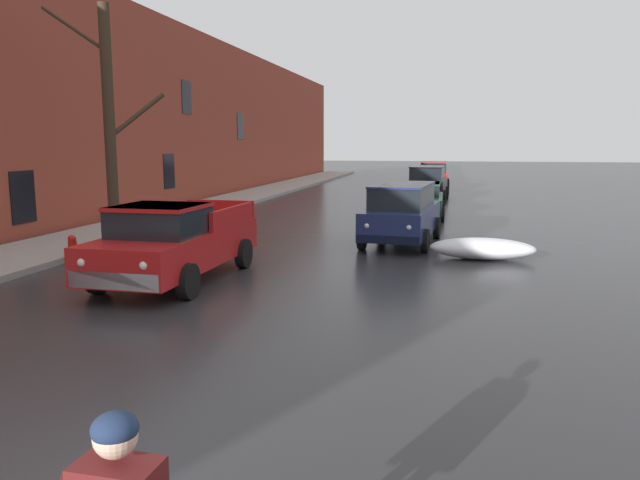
{
  "coord_description": "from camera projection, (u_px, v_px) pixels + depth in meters",
  "views": [
    {
      "loc": [
        4.21,
        -4.05,
        3.05
      ],
      "look_at": [
        1.47,
        8.9,
        0.95
      ],
      "focal_mm": 34.53,
      "sensor_mm": 36.0,
      "label": 1
    }
  ],
  "objects": [
    {
      "name": "left_sidewalk_slab",
      "position": [
        160.0,
        219.0,
        24.03
      ],
      "size": [
        2.97,
        80.0,
        0.15
      ],
      "primitive_type": "cube",
      "color": "gray",
      "rests_on": "ground"
    },
    {
      "name": "brick_townhouse_facade",
      "position": [
        108.0,
        109.0,
        23.77
      ],
      "size": [
        0.63,
        80.0,
        8.68
      ],
      "color": "brown",
      "rests_on": "ground"
    },
    {
      "name": "snow_bank_along_left_kerb",
      "position": [
        481.0,
        248.0,
        16.25
      ],
      "size": [
        2.75,
        1.13,
        0.56
      ],
      "color": "white",
      "rests_on": "ground"
    },
    {
      "name": "bare_tree_second_along_sidewalk",
      "position": [
        110.0,
        123.0,
        17.63
      ],
      "size": [
        3.42,
        1.65,
        6.98
      ],
      "color": "#382B1E",
      "rests_on": "ground"
    },
    {
      "name": "pickup_truck_red_approaching_near_lane",
      "position": [
        174.0,
        242.0,
        13.6
      ],
      "size": [
        2.28,
        5.35,
        1.76
      ],
      "color": "red",
      "rests_on": "ground"
    },
    {
      "name": "suv_darkblue_parked_kerbside_close",
      "position": [
        402.0,
        211.0,
        18.61
      ],
      "size": [
        2.3,
        4.72,
        1.82
      ],
      "color": "navy",
      "rests_on": "ground"
    },
    {
      "name": "sedan_green_parked_kerbside_mid",
      "position": [
        421.0,
        199.0,
        25.29
      ],
      "size": [
        1.98,
        4.36,
        1.42
      ],
      "color": "#1E5633",
      "rests_on": "ground"
    },
    {
      "name": "suv_black_parked_far_down_block",
      "position": [
        427.0,
        182.0,
        32.58
      ],
      "size": [
        2.25,
        4.4,
        1.82
      ],
      "color": "black",
      "rests_on": "ground"
    },
    {
      "name": "suv_red_queued_behind_truck",
      "position": [
        434.0,
        175.0,
        39.85
      ],
      "size": [
        2.05,
        4.5,
        1.82
      ],
      "color": "red",
      "rests_on": "ground"
    },
    {
      "name": "sedan_maroon_at_far_intersection",
      "position": [
        433.0,
        173.0,
        47.61
      ],
      "size": [
        2.08,
        4.16,
        1.42
      ],
      "color": "maroon",
      "rests_on": "ground"
    },
    {
      "name": "fire_hydrant",
      "position": [
        73.0,
        248.0,
        15.82
      ],
      "size": [
        0.42,
        0.22,
        0.71
      ],
      "color": "red",
      "rests_on": "ground"
    }
  ]
}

